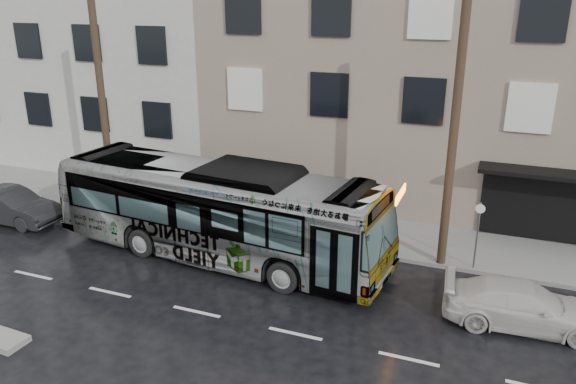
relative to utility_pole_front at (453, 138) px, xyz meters
name	(u,v)px	position (x,y,z in m)	size (l,w,h in m)	color
ground	(234,275)	(-6.50, -3.30, -4.65)	(120.00, 120.00, 0.00)	black
sidewalk	(286,222)	(-6.50, 1.60, -4.58)	(90.00, 3.60, 0.15)	gray
building_taupe	(443,73)	(-1.50, 9.40, 0.85)	(20.00, 12.00, 11.00)	gray
building_grey	(74,12)	(-24.50, 10.90, 3.35)	(26.00, 15.00, 16.00)	beige
utility_pole_front	(453,138)	(0.00, 0.00, 0.00)	(0.30, 0.30, 9.00)	#3E2F1F
utility_pole_rear	(103,108)	(-14.00, 0.00, 0.00)	(0.30, 0.30, 9.00)	#3E2F1F
sign_post	(477,236)	(1.10, 0.00, -3.30)	(0.06, 0.06, 2.40)	slate
bus	(217,211)	(-7.69, -2.11, -2.89)	(2.96, 12.66, 3.53)	#B2B2B2
white_sedan	(523,306)	(2.63, -2.99, -4.00)	(1.81, 4.45, 1.29)	beige
dark_sedan	(10,206)	(-17.33, -2.43, -3.93)	(1.52, 4.36, 1.44)	black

